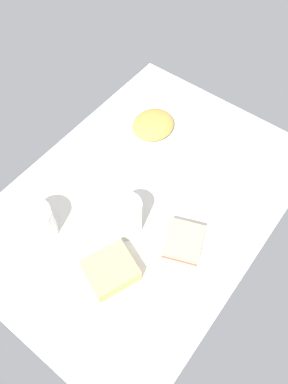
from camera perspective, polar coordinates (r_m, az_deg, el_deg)
tabletop at (r=101.70cm, az=0.00°, el=-1.21°), size 90.00×64.00×2.00cm
plate_of_food at (r=114.40cm, az=1.43°, el=9.91°), size 21.84×21.84×4.41cm
coffee_mug_black at (r=95.25cm, az=-16.03°, el=-4.50°), size 11.29×8.84×9.54cm
sandwich_main at (r=89.79cm, az=-5.08°, el=-11.76°), size 13.93×13.31×4.40cm
sandwich_side at (r=92.67cm, az=6.02°, el=-7.68°), size 12.23×11.69×4.40cm
glass_of_milk at (r=91.97cm, az=-2.55°, el=-3.82°), size 7.40×7.40×11.33cm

